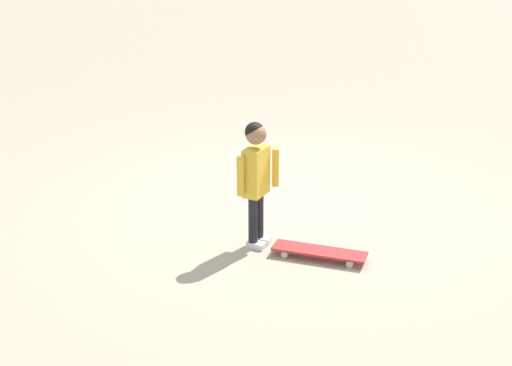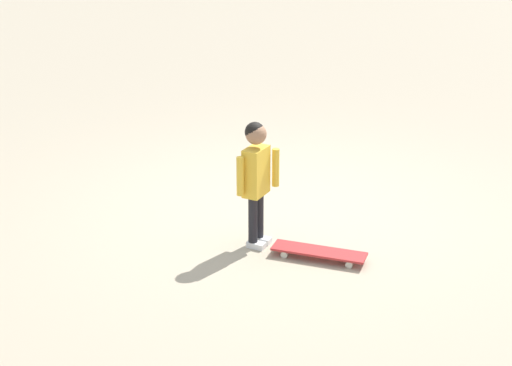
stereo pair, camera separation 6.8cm
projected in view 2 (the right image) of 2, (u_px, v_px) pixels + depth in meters
The scene contains 3 objects.
ground_plane at pixel (286, 211), 7.14m from camera, with size 50.00×50.00×0.00m, color tan.
child_person at pixel (256, 171), 6.25m from camera, with size 0.39×0.28×1.06m.
skateboard at pixel (319, 252), 6.22m from camera, with size 0.72×0.60×0.07m.
Camera 2 is at (-2.17, -6.20, 2.84)m, focal length 54.70 mm.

